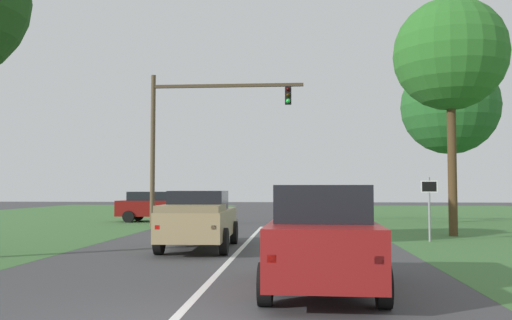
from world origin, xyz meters
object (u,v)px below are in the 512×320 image
at_px(pickup_truck_lead, 199,219).
at_px(keep_moving_sign, 429,200).
at_px(red_suv_near, 322,235).
at_px(oak_tree_right, 450,106).
at_px(traffic_light, 192,126).
at_px(crossing_suv_far, 156,206).
at_px(extra_tree_1, 450,55).

distance_m(pickup_truck_lead, keep_moving_sign, 8.58).
relative_size(red_suv_near, pickup_truck_lead, 0.90).
distance_m(keep_moving_sign, oak_tree_right, 13.62).
xyz_separation_m(traffic_light, keep_moving_sign, (10.22, -6.88, -3.65)).
height_order(red_suv_near, crossing_suv_far, red_suv_near).
bearing_deg(pickup_truck_lead, keep_moving_sign, 21.02).
bearing_deg(traffic_light, oak_tree_right, 19.29).
relative_size(keep_moving_sign, crossing_suv_far, 0.53).
height_order(keep_moving_sign, crossing_suv_far, keep_moving_sign).
bearing_deg(crossing_suv_far, red_suv_near, -67.14).
xyz_separation_m(pickup_truck_lead, traffic_light, (-2.22, 9.96, 4.20)).
bearing_deg(oak_tree_right, crossing_suv_far, -177.43).
xyz_separation_m(keep_moving_sign, extra_tree_1, (1.55, 2.54, 6.01)).
xyz_separation_m(traffic_light, oak_tree_right, (14.30, 5.01, 1.60)).
height_order(red_suv_near, oak_tree_right, oak_tree_right).
bearing_deg(oak_tree_right, red_suv_near, -111.26).
relative_size(red_suv_near, keep_moving_sign, 2.05).
distance_m(keep_moving_sign, extra_tree_1, 6.71).
distance_m(traffic_light, keep_moving_sign, 12.85).
bearing_deg(extra_tree_1, red_suv_near, -115.57).
bearing_deg(traffic_light, keep_moving_sign, -33.96).
relative_size(red_suv_near, oak_tree_right, 0.51).
height_order(red_suv_near, pickup_truck_lead, red_suv_near).
height_order(red_suv_near, keep_moving_sign, keep_moving_sign).
bearing_deg(red_suv_near, traffic_light, 109.29).
relative_size(pickup_truck_lead, crossing_suv_far, 1.21).
bearing_deg(oak_tree_right, pickup_truck_lead, -128.92).
distance_m(oak_tree_right, crossing_suv_far, 18.26).
distance_m(pickup_truck_lead, oak_tree_right, 20.09).
relative_size(pickup_truck_lead, extra_tree_1, 0.54).
height_order(pickup_truck_lead, extra_tree_1, extra_tree_1).
xyz_separation_m(pickup_truck_lead, keep_moving_sign, (8.00, 3.07, 0.55)).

